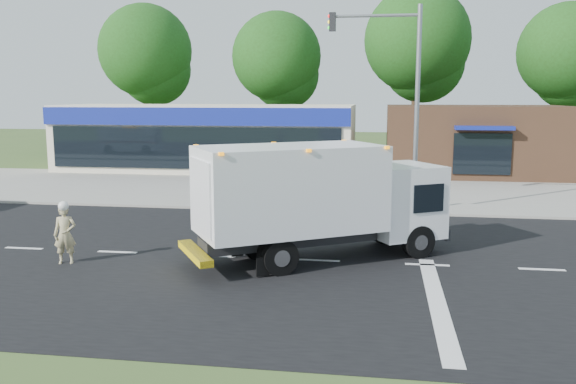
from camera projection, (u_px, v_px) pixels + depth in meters
name	position (u px, v px, depth m)	size (l,w,h in m)	color
ground	(319.00, 261.00, 17.17)	(120.00, 120.00, 0.00)	#385123
road_asphalt	(319.00, 261.00, 17.17)	(60.00, 14.00, 0.02)	black
sidewalk	(339.00, 206.00, 25.16)	(60.00, 2.40, 0.12)	gray
parking_apron	(347.00, 187.00, 30.83)	(60.00, 9.00, 0.02)	gray
lane_markings	(365.00, 276.00, 15.64)	(55.20, 7.00, 0.01)	silver
ems_box_truck	(317.00, 194.00, 16.99)	(7.50, 5.79, 3.28)	black
emergency_worker	(65.00, 233.00, 16.77)	(0.69, 0.55, 1.76)	tan
retail_strip_mall	(207.00, 137.00, 37.64)	(18.00, 6.20, 4.00)	beige
brown_storefront	(474.00, 140.00, 35.30)	(10.00, 6.70, 4.00)	#382316
traffic_signal_pole	(401.00, 87.00, 23.45)	(3.51, 0.25, 8.00)	gray
background_trees	(348.00, 56.00, 43.61)	(36.77, 7.39, 12.10)	#332114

